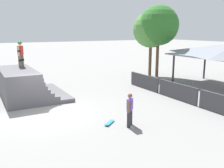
{
  "coord_description": "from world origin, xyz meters",
  "views": [
    {
      "loc": [
        12.76,
        -3.07,
        4.32
      ],
      "look_at": [
        -0.51,
        4.25,
        1.03
      ],
      "focal_mm": 40.0,
      "sensor_mm": 36.0,
      "label": 1
    }
  ],
  "objects_px": {
    "skateboard_on_deck": "(21,65)",
    "skater_on_deck": "(20,52)",
    "bystander_walking": "(130,108)",
    "tree_far_back": "(151,30)",
    "tree_beside_pavilion": "(159,25)",
    "skateboard_on_ground": "(109,123)"
  },
  "relations": [
    {
      "from": "bystander_walking",
      "to": "tree_far_back",
      "type": "xyz_separation_m",
      "value": [
        -9.92,
        8.69,
        3.49
      ]
    },
    {
      "from": "skateboard_on_deck",
      "to": "tree_beside_pavilion",
      "type": "bearing_deg",
      "value": 100.65
    },
    {
      "from": "skater_on_deck",
      "to": "tree_beside_pavilion",
      "type": "height_order",
      "value": "tree_beside_pavilion"
    },
    {
      "from": "tree_far_back",
      "to": "skater_on_deck",
      "type": "bearing_deg",
      "value": -83.07
    },
    {
      "from": "skater_on_deck",
      "to": "skateboard_on_ground",
      "type": "distance_m",
      "value": 8.68
    },
    {
      "from": "skateboard_on_deck",
      "to": "skater_on_deck",
      "type": "bearing_deg",
      "value": 6.24
    },
    {
      "from": "tree_beside_pavilion",
      "to": "skateboard_on_deck",
      "type": "bearing_deg",
      "value": -88.67
    },
    {
      "from": "skateboard_on_deck",
      "to": "tree_beside_pavilion",
      "type": "distance_m",
      "value": 12.53
    },
    {
      "from": "tree_beside_pavilion",
      "to": "tree_far_back",
      "type": "bearing_deg",
      "value": -153.62
    },
    {
      "from": "tree_far_back",
      "to": "bystander_walking",
      "type": "bearing_deg",
      "value": -41.21
    },
    {
      "from": "skateboard_on_ground",
      "to": "bystander_walking",
      "type": "bearing_deg",
      "value": 97.9
    },
    {
      "from": "bystander_walking",
      "to": "skateboard_on_ground",
      "type": "distance_m",
      "value": 1.26
    },
    {
      "from": "bystander_walking",
      "to": "tree_beside_pavilion",
      "type": "height_order",
      "value": "tree_beside_pavilion"
    },
    {
      "from": "skateboard_on_ground",
      "to": "tree_beside_pavilion",
      "type": "xyz_separation_m",
      "value": [
        -8.61,
        9.72,
        4.66
      ]
    },
    {
      "from": "bystander_walking",
      "to": "skateboard_on_deck",
      "type": "bearing_deg",
      "value": 65.75
    },
    {
      "from": "skateboard_on_deck",
      "to": "tree_beside_pavilion",
      "type": "relative_size",
      "value": 0.13
    },
    {
      "from": "tree_beside_pavilion",
      "to": "tree_far_back",
      "type": "height_order",
      "value": "tree_beside_pavilion"
    },
    {
      "from": "skateboard_on_ground",
      "to": "tree_beside_pavilion",
      "type": "height_order",
      "value": "tree_beside_pavilion"
    },
    {
      "from": "skater_on_deck",
      "to": "tree_far_back",
      "type": "bearing_deg",
      "value": 129.15
    },
    {
      "from": "skater_on_deck",
      "to": "tree_beside_pavilion",
      "type": "bearing_deg",
      "value": 125.91
    },
    {
      "from": "bystander_walking",
      "to": "tree_far_back",
      "type": "distance_m",
      "value": 13.64
    },
    {
      "from": "skater_on_deck",
      "to": "tree_beside_pavilion",
      "type": "relative_size",
      "value": 0.26
    }
  ]
}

